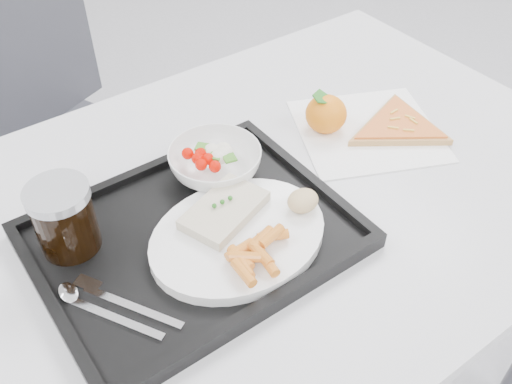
# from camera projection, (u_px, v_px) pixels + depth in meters

# --- Properties ---
(table) EXTENTS (1.20, 0.80, 0.75)m
(table) POSITION_uv_depth(u_px,v_px,m) (259.00, 221.00, 0.98)
(table) COLOR silver
(table) RESTS_ON ground
(chair) EXTENTS (0.55, 0.56, 0.93)m
(chair) POSITION_uv_depth(u_px,v_px,m) (55.00, 121.00, 1.44)
(chair) COLOR #383940
(chair) RESTS_ON ground
(tray) EXTENTS (0.45, 0.35, 0.03)m
(tray) POSITION_uv_depth(u_px,v_px,m) (193.00, 237.00, 0.85)
(tray) COLOR black
(tray) RESTS_ON table
(dinner_plate) EXTENTS (0.27, 0.27, 0.02)m
(dinner_plate) POSITION_uv_depth(u_px,v_px,m) (238.00, 237.00, 0.83)
(dinner_plate) COLOR white
(dinner_plate) RESTS_ON tray
(fish_fillet) EXTENTS (0.15, 0.12, 0.03)m
(fish_fillet) POSITION_uv_depth(u_px,v_px,m) (224.00, 210.00, 0.84)
(fish_fillet) COLOR beige
(fish_fillet) RESTS_ON dinner_plate
(bread_roll) EXTENTS (0.05, 0.05, 0.03)m
(bread_roll) POSITION_uv_depth(u_px,v_px,m) (303.00, 201.00, 0.85)
(bread_roll) COLOR #E0B780
(bread_roll) RESTS_ON dinner_plate
(salad_bowl) EXTENTS (0.15, 0.15, 0.05)m
(salad_bowl) POSITION_uv_depth(u_px,v_px,m) (215.00, 162.00, 0.93)
(salad_bowl) COLOR white
(salad_bowl) RESTS_ON tray
(cola_glass) EXTENTS (0.09, 0.09, 0.11)m
(cola_glass) POSITION_uv_depth(u_px,v_px,m) (64.00, 217.00, 0.79)
(cola_glass) COLOR black
(cola_glass) RESTS_ON tray
(cutlery) EXTENTS (0.12, 0.16, 0.01)m
(cutlery) POSITION_uv_depth(u_px,v_px,m) (102.00, 303.00, 0.75)
(cutlery) COLOR silver
(cutlery) RESTS_ON tray
(napkin) EXTENTS (0.33, 0.32, 0.00)m
(napkin) POSITION_uv_depth(u_px,v_px,m) (367.00, 130.00, 1.06)
(napkin) COLOR white
(napkin) RESTS_ON table
(tangerine) EXTENTS (0.08, 0.08, 0.07)m
(tangerine) POSITION_uv_depth(u_px,v_px,m) (326.00, 114.00, 1.04)
(tangerine) COLOR orange
(tangerine) RESTS_ON napkin
(pizza_slice) EXTENTS (0.25, 0.25, 0.02)m
(pizza_slice) POSITION_uv_depth(u_px,v_px,m) (399.00, 126.00, 1.05)
(pizza_slice) COLOR tan
(pizza_slice) RESTS_ON napkin
(carrot_pile) EXTENTS (0.11, 0.08, 0.02)m
(carrot_pile) POSITION_uv_depth(u_px,v_px,m) (255.00, 251.00, 0.78)
(carrot_pile) COLOR orange
(carrot_pile) RESTS_ON dinner_plate
(salad_contents) EXTENTS (0.08, 0.08, 0.02)m
(salad_contents) POSITION_uv_depth(u_px,v_px,m) (214.00, 155.00, 0.93)
(salad_contents) COLOR #CC0C00
(salad_contents) RESTS_ON salad_bowl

